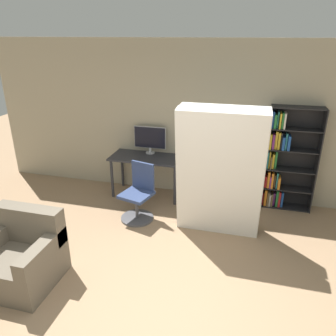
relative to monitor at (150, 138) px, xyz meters
The scene contains 9 objects.
ground_plane 3.39m from the monitor, 72.18° to the right, with size 16.00×16.00×0.00m, color #937556.
wall_back 1.05m from the monitor, ahead, with size 8.00×0.06×2.70m.
desk 0.43m from the monitor, 91.17° to the right, with size 1.27×0.60×0.74m.
monitor is the anchor object (origin of this frame).
office_chair 1.21m from the monitor, 83.41° to the right, with size 0.54×0.54×0.90m.
bookshelf 2.32m from the monitor, ahead, with size 0.80×0.29×1.72m.
mattress_near 1.79m from the monitor, 39.75° to the right, with size 1.19×0.42×1.88m.
mattress_far 1.68m from the monitor, 35.03° to the right, with size 1.19×0.28×1.88m.
armchair 2.90m from the monitor, 105.40° to the right, with size 0.85×0.80×0.85m.
Camera 1 is at (0.75, -2.26, 2.77)m, focal length 35.00 mm.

